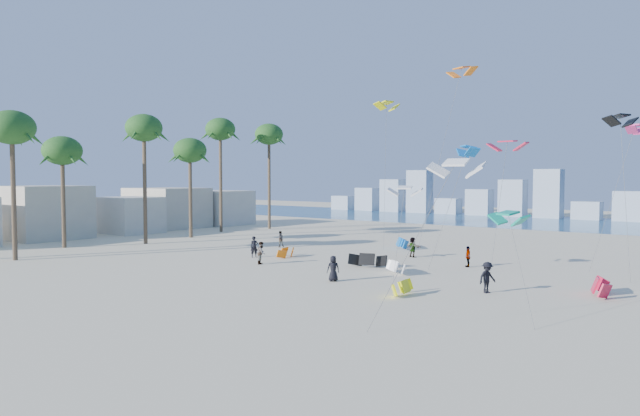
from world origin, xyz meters
The scene contains 10 objects.
ground centered at (0.00, 0.00, 0.00)m, with size 220.00×220.00×0.00m, color beige.
ocean centered at (0.00, 72.00, 0.01)m, with size 220.00×220.00×0.00m, color navy.
kitesurfer_near centered at (-3.90, 15.56, 0.92)m, with size 0.67×0.44×1.83m, color black.
kitesurfer_mid centered at (-0.71, 13.13, 0.90)m, with size 0.87×0.68×1.80m, color gray.
kitesurfers_far centered at (11.25, 18.31, 0.88)m, with size 36.72×14.66×1.92m.
grounded_kites centered at (9.96, 18.12, 0.46)m, with size 26.73×22.36×0.99m.
flying_kites centered at (14.73, 24.33, 11.67)m, with size 27.20×34.23×18.18m.
palm_row centered at (-21.89, 16.17, 11.25)m, with size 9.25×44.80×14.52m.
beachfront_buildings centered at (-33.69, 20.82, 2.67)m, with size 11.50×43.00×6.00m.
distant_skyline centered at (-1.19, 82.00, 3.09)m, with size 85.00×3.00×8.40m.
Camera 1 is at (31.14, -20.09, 6.90)m, focal length 32.32 mm.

